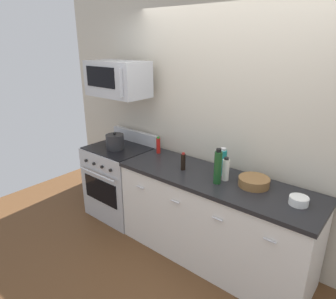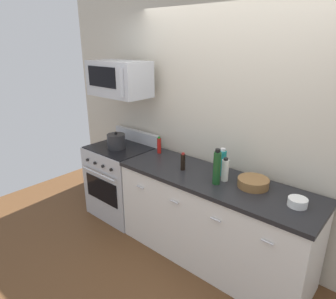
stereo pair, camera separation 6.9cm
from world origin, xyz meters
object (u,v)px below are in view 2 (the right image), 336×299
bottle_hot_sauce_red (159,145)px  bottle_soy_sauce_dark (183,162)px  bottle_sparkling_teal (222,163)px  microwave (119,79)px  range_oven (122,180)px  bowl_wooden_salad (253,182)px  bottle_vinegar_white (225,170)px  bottle_wine_green (217,168)px  stockpot (116,141)px  bowl_white_ceramic (298,202)px

bottle_hot_sauce_red → bottle_soy_sauce_dark: 0.56m
bottle_sparkling_teal → microwave: bearing=-177.0°
microwave → range_oven: bearing=-90.3°
microwave → bottle_sparkling_teal: 1.55m
bottle_hot_sauce_red → bottle_soy_sauce_dark: size_ratio=1.07×
bottle_hot_sauce_red → bottle_soy_sauce_dark: (0.52, -0.20, -0.01)m
range_oven → bottle_hot_sauce_red: bearing=18.7°
bottle_soy_sauce_dark → bowl_wooden_salad: bottle_soy_sauce_dark is taller
microwave → bottle_vinegar_white: microwave is taller
bottle_vinegar_white → bottle_wine_green: bearing=-102.6°
range_oven → stockpot: bearing=-90.0°
bottle_hot_sauce_red → microwave: bearing=-166.0°
bottle_soy_sauce_dark → bowl_wooden_salad: (0.71, 0.12, -0.04)m
range_oven → stockpot: size_ratio=4.89×
range_oven → bottle_sparkling_teal: (1.39, 0.12, 0.58)m
microwave → bottle_sparkling_teal: size_ratio=2.69×
microwave → bottle_sparkling_teal: (1.39, 0.07, -0.70)m
microwave → bottle_hot_sauce_red: bearing=14.0°
bottle_vinegar_white → bottle_wine_green: bottle_wine_green is taller
range_oven → bottle_wine_green: bearing=-3.2°
range_oven → microwave: 1.28m
bottle_hot_sauce_red → bottle_vinegar_white: bottle_vinegar_white is taller
bottle_hot_sauce_red → bottle_vinegar_white: (0.97, -0.14, 0.01)m
bowl_white_ceramic → stockpot: stockpot is taller
bottle_vinegar_white → stockpot: (-1.47, -0.08, -0.02)m
bottle_vinegar_white → range_oven: bearing=-178.9°
bowl_white_ceramic → bowl_wooden_salad: 0.43m
bottle_hot_sauce_red → stockpot: bearing=-156.0°
bottle_sparkling_teal → bowl_white_ceramic: bearing=-8.4°
bottle_vinegar_white → microwave: bearing=179.4°
microwave → bowl_wooden_salad: (1.73, 0.04, -0.79)m
bottle_vinegar_white → bowl_white_ceramic: size_ratio=1.49×
bottle_sparkling_teal → bottle_vinegar_white: size_ratio=1.22×
bottle_sparkling_teal → bowl_white_ceramic: (0.77, -0.11, -0.10)m
bowl_wooden_salad → bottle_soy_sauce_dark: bearing=-170.6°
bottle_hot_sauce_red → bowl_wooden_salad: size_ratio=0.71×
bowl_wooden_salad → microwave: bearing=-178.7°
bowl_wooden_salad → bottle_wine_green: bearing=-150.3°
microwave → bowl_white_ceramic: 2.30m
range_oven → stockpot: 0.54m
range_oven → bottle_vinegar_white: bottle_vinegar_white is taller
bottle_vinegar_white → stockpot: size_ratio=1.04×
range_oven → bowl_white_ceramic: range_oven is taller
range_oven → bottle_sparkling_teal: 1.51m
bottle_soy_sauce_dark → bottle_wine_green: (0.43, -0.05, 0.07)m
bottle_sparkling_teal → bowl_white_ceramic: size_ratio=1.81×
bottle_soy_sauce_dark → microwave: bearing=175.6°
bottle_sparkling_teal → bottle_soy_sauce_dark: bearing=-157.6°
bottle_sparkling_teal → stockpot: size_ratio=1.26×
bowl_white_ceramic → bowl_wooden_salad: (-0.42, 0.08, 0.01)m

